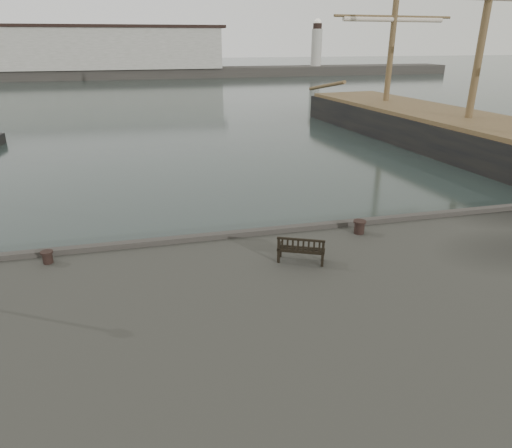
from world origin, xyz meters
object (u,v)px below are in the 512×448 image
at_px(bench, 301,254).
at_px(bollard_left, 47,257).
at_px(tall_ship_main, 464,142).
at_px(bollard_right, 359,227).

bearing_deg(bench, bollard_left, -168.41).
xyz_separation_m(bollard_left, tall_ship_main, (26.70, 15.74, -1.03)).
xyz_separation_m(bollard_left, bollard_right, (10.31, -0.17, 0.04)).
bearing_deg(tall_ship_main, bench, -143.11).
height_order(bench, tall_ship_main, tall_ship_main).
distance_m(bollard_left, bollard_right, 10.31).
xyz_separation_m(bollard_right, tall_ship_main, (16.40, 15.91, -1.08)).
height_order(bollard_right, tall_ship_main, tall_ship_main).
relative_size(bench, tall_ship_main, 0.04).
bearing_deg(bollard_right, tall_ship_main, 44.14).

